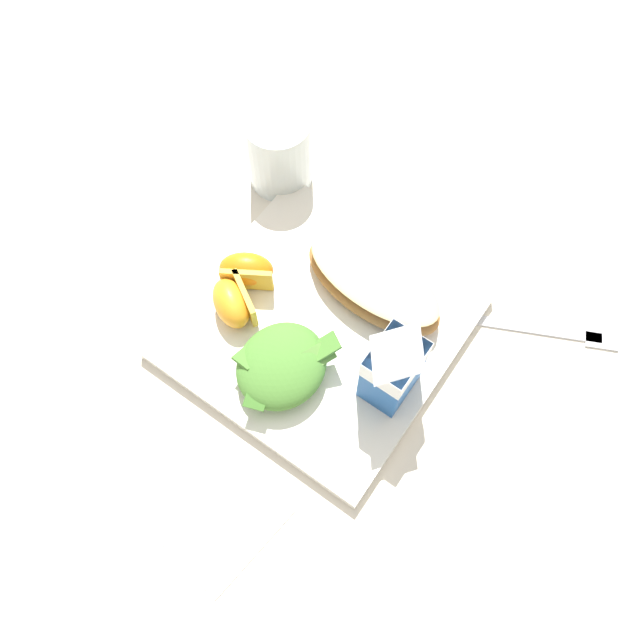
% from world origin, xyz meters
% --- Properties ---
extents(ground, '(3.00, 3.00, 0.00)m').
position_xyz_m(ground, '(0.00, 0.00, 0.00)').
color(ground, beige).
extents(white_plate, '(0.28, 0.28, 0.02)m').
position_xyz_m(white_plate, '(0.00, 0.00, 0.01)').
color(white_plate, white).
rests_on(white_plate, ground).
extents(cheesy_pizza_bread, '(0.09, 0.17, 0.04)m').
position_xyz_m(cheesy_pizza_bread, '(-0.07, 0.02, 0.03)').
color(cheesy_pizza_bread, '#A87038').
rests_on(cheesy_pizza_bread, white_plate).
extents(green_salad_pile, '(0.12, 0.09, 0.04)m').
position_xyz_m(green_salad_pile, '(0.07, -0.00, 0.04)').
color(green_salad_pile, '#4C8433').
rests_on(green_salad_pile, white_plate).
extents(milk_carton, '(0.06, 0.04, 0.11)m').
position_xyz_m(milk_carton, '(0.02, 0.10, 0.08)').
color(milk_carton, '#23569E').
rests_on(milk_carton, white_plate).
extents(orange_wedge_front, '(0.06, 0.07, 0.04)m').
position_xyz_m(orange_wedge_front, '(-0.00, -0.10, 0.04)').
color(orange_wedge_front, orange).
rests_on(orange_wedge_front, white_plate).
extents(orange_wedge_middle, '(0.06, 0.07, 0.04)m').
position_xyz_m(orange_wedge_middle, '(0.04, -0.09, 0.04)').
color(orange_wedge_middle, orange).
rests_on(orange_wedge_middle, white_plate).
extents(paper_napkin, '(0.12, 0.12, 0.00)m').
position_xyz_m(paper_napkin, '(0.22, 0.03, 0.00)').
color(paper_napkin, white).
rests_on(paper_napkin, ground).
extents(metal_fork, '(0.10, 0.18, 0.01)m').
position_xyz_m(metal_fork, '(-0.14, 0.21, 0.00)').
color(metal_fork, silver).
rests_on(metal_fork, ground).
extents(drinking_clear_cup, '(0.08, 0.08, 0.10)m').
position_xyz_m(drinking_clear_cup, '(-0.14, -0.16, 0.05)').
color(drinking_clear_cup, silver).
rests_on(drinking_clear_cup, ground).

